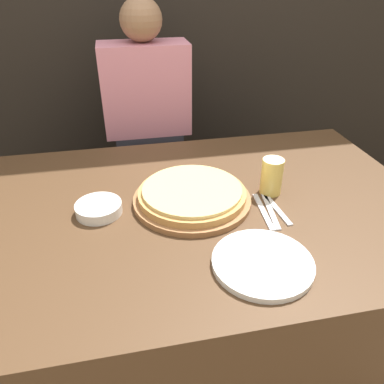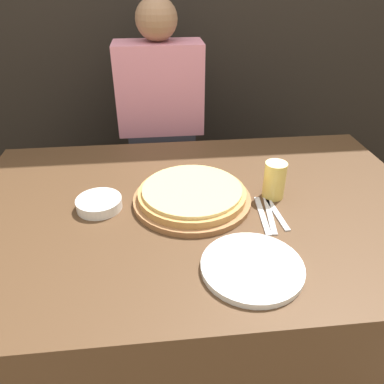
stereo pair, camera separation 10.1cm
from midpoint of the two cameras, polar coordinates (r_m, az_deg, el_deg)
The scene contains 10 objects.
ground_plane at distance 1.77m, azimuth -0.91°, elevation -21.50°, with size 12.00×12.00×0.00m, color #756047.
dining_table at distance 1.50m, azimuth -1.03°, elevation -13.33°, with size 1.59×1.06×0.71m.
pizza_on_board at distance 1.28m, azimuth -2.27°, elevation -0.59°, with size 0.40×0.40×0.06m.
beer_glass at distance 1.33m, azimuth 9.96°, elevation 2.53°, with size 0.08×0.08×0.13m.
dinner_plate at distance 1.04m, azimuth 7.93°, elevation -10.73°, with size 0.28×0.28×0.02m.
side_bowl at distance 1.27m, azimuth -16.26°, elevation -2.47°, with size 0.15×0.15×0.04m.
fork at distance 1.25m, azimuth 8.54°, elevation -2.99°, with size 0.03×0.21×0.00m.
dinner_knife at distance 1.26m, azimuth 9.62°, elevation -2.85°, with size 0.05×0.21×0.00m.
spoon at distance 1.27m, azimuth 10.68°, elevation -2.71°, with size 0.03×0.18×0.00m.
diner_person at distance 1.95m, azimuth -8.07°, elevation 7.61°, with size 0.41×0.20×1.30m.
Camera 1 is at (-0.24, -1.04, 1.42)m, focal length 35.00 mm.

